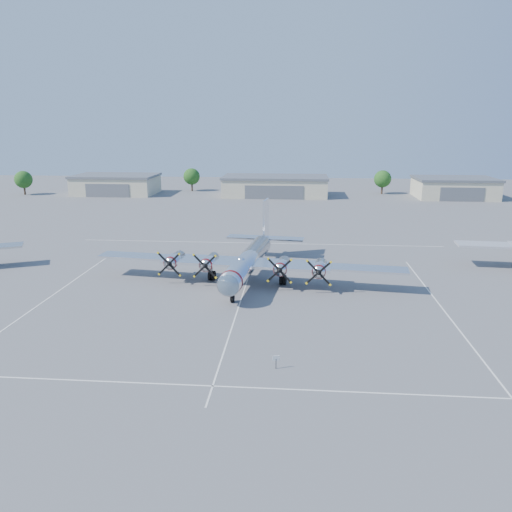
# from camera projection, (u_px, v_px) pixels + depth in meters

# --- Properties ---
(ground) EXTENTS (260.00, 260.00, 0.00)m
(ground) POSITION_uv_depth(u_px,v_px,m) (244.00, 292.00, 59.06)
(ground) COLOR #57575A
(ground) RESTS_ON ground
(parking_lines) EXTENTS (60.00, 50.08, 0.01)m
(parking_lines) POSITION_uv_depth(u_px,v_px,m) (242.00, 297.00, 57.38)
(parking_lines) COLOR silver
(parking_lines) RESTS_ON ground
(hangar_west) EXTENTS (22.60, 14.60, 5.40)m
(hangar_west) POSITION_uv_depth(u_px,v_px,m) (116.00, 184.00, 140.90)
(hangar_west) COLOR #B9B093
(hangar_west) RESTS_ON ground
(hangar_center) EXTENTS (28.60, 14.60, 5.40)m
(hangar_center) POSITION_uv_depth(u_px,v_px,m) (275.00, 186.00, 137.30)
(hangar_center) COLOR #B9B093
(hangar_center) RESTS_ON ground
(hangar_east) EXTENTS (20.60, 14.60, 5.40)m
(hangar_east) POSITION_uv_depth(u_px,v_px,m) (454.00, 188.00, 133.47)
(hangar_east) COLOR #B9B093
(hangar_east) RESTS_ON ground
(tree_far_west) EXTENTS (4.80, 4.80, 6.64)m
(tree_far_west) POSITION_uv_depth(u_px,v_px,m) (23.00, 180.00, 138.69)
(tree_far_west) COLOR #382619
(tree_far_west) RESTS_ON ground
(tree_west) EXTENTS (4.80, 4.80, 6.64)m
(tree_west) POSITION_uv_depth(u_px,v_px,m) (192.00, 177.00, 146.65)
(tree_west) COLOR #382619
(tree_west) RESTS_ON ground
(tree_east) EXTENTS (4.80, 4.80, 6.64)m
(tree_east) POSITION_uv_depth(u_px,v_px,m) (383.00, 179.00, 140.34)
(tree_east) COLOR #382619
(tree_east) RESTS_ON ground
(main_bomber_b29) EXTENTS (41.69, 30.96, 8.58)m
(main_bomber_b29) POSITION_uv_depth(u_px,v_px,m) (250.00, 278.00, 64.26)
(main_bomber_b29) COLOR white
(main_bomber_b29) RESTS_ON ground
(info_placard) EXTENTS (0.59, 0.21, 1.15)m
(info_placard) POSITION_uv_depth(u_px,v_px,m) (276.00, 360.00, 40.37)
(info_placard) COLOR black
(info_placard) RESTS_ON ground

